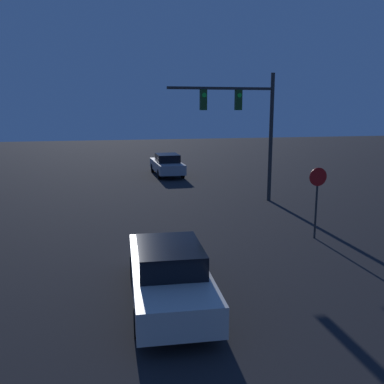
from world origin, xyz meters
The scene contains 4 objects.
car_near centered at (-1.67, 8.53, 0.72)m, with size 1.93×4.95×1.42m.
car_far centered at (1.46, 27.17, 0.72)m, with size 1.70×4.88×1.42m.
traffic_signal_mast centered at (3.62, 18.29, 3.99)m, with size 5.01×0.30×5.96m.
stop_sign centered at (4.03, 12.23, 1.67)m, with size 0.62×0.07×2.44m.
Camera 1 is at (-3.21, -0.52, 4.38)m, focal length 40.00 mm.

